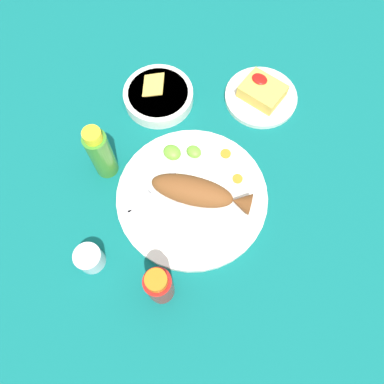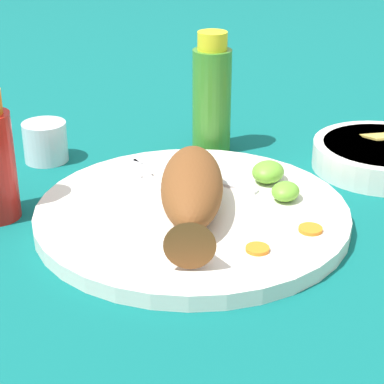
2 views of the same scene
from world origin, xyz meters
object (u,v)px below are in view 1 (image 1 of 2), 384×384
(fried_fish, at_px, (198,192))
(guacamole_bowl, at_px, (158,96))
(main_plate, at_px, (192,197))
(hot_sauce_bottle_red, at_px, (159,286))
(fork_far, at_px, (152,189))
(fork_near, at_px, (155,208))
(hot_sauce_bottle_green, at_px, (101,153))
(side_plate_fries, at_px, (261,97))
(salt_cup, at_px, (90,259))

(fried_fish, relative_size, guacamole_bowl, 1.30)
(main_plate, height_order, guacamole_bowl, guacamole_bowl)
(main_plate, bearing_deg, hot_sauce_bottle_red, 110.32)
(fried_fish, height_order, hot_sauce_bottle_red, hot_sauce_bottle_red)
(fried_fish, distance_m, fork_far, 0.11)
(fork_far, xyz_separation_m, guacamole_bowl, (0.16, -0.22, 0.00))
(fork_near, bearing_deg, fork_far, -95.43)
(hot_sauce_bottle_green, xyz_separation_m, guacamole_bowl, (0.03, -0.24, -0.06))
(main_plate, distance_m, guacamole_bowl, 0.30)
(fork_far, xyz_separation_m, side_plate_fries, (-0.06, -0.39, -0.01))
(hot_sauce_bottle_red, distance_m, side_plate_fries, 0.58)
(main_plate, distance_m, hot_sauce_bottle_green, 0.24)
(guacamole_bowl, bearing_deg, main_plate, 144.59)
(fork_far, height_order, salt_cup, salt_cup)
(salt_cup, distance_m, guacamole_bowl, 0.46)
(fork_near, xyz_separation_m, salt_cup, (0.04, 0.18, 0.00))
(fork_far, xyz_separation_m, salt_cup, (0.00, 0.21, 0.00))
(main_plate, xyz_separation_m, fried_fish, (-0.01, -0.01, 0.04))
(fork_near, xyz_separation_m, hot_sauce_bottle_green, (0.17, -0.01, 0.06))
(fried_fish, xyz_separation_m, guacamole_bowl, (0.26, -0.17, -0.03))
(fork_near, distance_m, hot_sauce_bottle_green, 0.18)
(guacamole_bowl, bearing_deg, fork_far, 126.09)
(hot_sauce_bottle_green, bearing_deg, fried_fish, -163.16)
(fried_fish, height_order, guacamole_bowl, fried_fish)
(salt_cup, xyz_separation_m, guacamole_bowl, (0.16, -0.43, -0.00))
(hot_sauce_bottle_red, bearing_deg, fork_far, -45.96)
(fork_near, bearing_deg, hot_sauce_bottle_green, -57.02)
(fried_fish, height_order, salt_cup, fried_fish)
(fried_fish, distance_m, guacamole_bowl, 0.31)
(salt_cup, bearing_deg, guacamole_bowl, -70.00)
(hot_sauce_bottle_green, height_order, salt_cup, hot_sauce_bottle_green)
(fork_far, relative_size, hot_sauce_bottle_red, 1.19)
(fried_fish, bearing_deg, hot_sauce_bottle_green, -5.78)
(hot_sauce_bottle_red, height_order, salt_cup, hot_sauce_bottle_red)
(fork_near, height_order, salt_cup, salt_cup)
(side_plate_fries, bearing_deg, fork_near, 86.97)
(fork_far, distance_m, side_plate_fries, 0.40)
(guacamole_bowl, bearing_deg, side_plate_fries, -141.79)
(main_plate, xyz_separation_m, hot_sauce_bottle_red, (-0.08, 0.22, 0.06))
(fork_far, height_order, side_plate_fries, fork_far)
(fried_fish, height_order, hot_sauce_bottle_green, hot_sauce_bottle_green)
(fried_fish, bearing_deg, guacamole_bowl, -55.70)
(fork_far, relative_size, hot_sauce_bottle_green, 1.08)
(hot_sauce_bottle_red, bearing_deg, fork_near, -46.62)
(fried_fish, xyz_separation_m, fork_near, (0.06, 0.08, -0.03))
(main_plate, xyz_separation_m, guacamole_bowl, (0.25, -0.17, 0.01))
(main_plate, distance_m, fork_near, 0.09)
(main_plate, relative_size, guacamole_bowl, 1.96)
(fork_near, xyz_separation_m, hot_sauce_bottle_red, (-0.13, 0.14, 0.05))
(fork_near, distance_m, salt_cup, 0.19)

